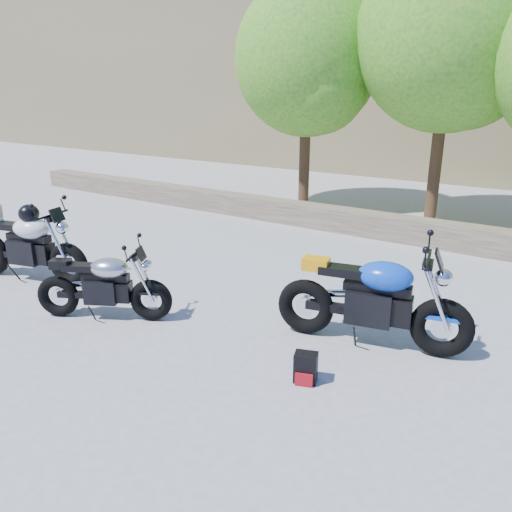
# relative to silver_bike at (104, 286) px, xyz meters

# --- Properties ---
(ground) EXTENTS (90.00, 90.00, 0.00)m
(ground) POSITION_rel_silver_bike_xyz_m (1.24, 0.53, -0.46)
(ground) COLOR gray
(ground) RESTS_ON ground
(stone_wall) EXTENTS (22.00, 0.55, 0.50)m
(stone_wall) POSITION_rel_silver_bike_xyz_m (1.24, 6.03, -0.21)
(stone_wall) COLOR #4F4234
(stone_wall) RESTS_ON ground
(tree_decid_left) EXTENTS (3.67, 3.67, 5.62)m
(tree_decid_left) POSITION_rel_silver_bike_xyz_m (-1.15, 7.67, 3.17)
(tree_decid_left) COLOR #382314
(tree_decid_left) RESTS_ON ground
(tree_decid_mid) EXTENTS (4.08, 4.08, 6.24)m
(tree_decid_mid) POSITION_rel_silver_bike_xyz_m (2.15, 8.07, 3.57)
(tree_decid_mid) COLOR #382314
(tree_decid_mid) RESTS_ON ground
(silver_bike) EXTENTS (1.74, 1.04, 0.95)m
(silver_bike) POSITION_rel_silver_bike_xyz_m (0.00, 0.00, 0.00)
(silver_bike) COLOR black
(silver_bike) RESTS_ON ground
(white_bike) EXTENTS (2.28, 0.88, 1.28)m
(white_bike) POSITION_rel_silver_bike_xyz_m (-2.24, 0.28, 0.16)
(white_bike) COLOR black
(white_bike) RESTS_ON ground
(blue_bike) EXTENTS (2.35, 0.85, 1.19)m
(blue_bike) POSITION_rel_silver_bike_xyz_m (3.28, 1.34, 0.11)
(blue_bike) COLOR black
(blue_bike) RESTS_ON ground
(backpack) EXTENTS (0.29, 0.27, 0.33)m
(backpack) POSITION_rel_silver_bike_xyz_m (3.04, 0.15, -0.30)
(backpack) COLOR black
(backpack) RESTS_ON ground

